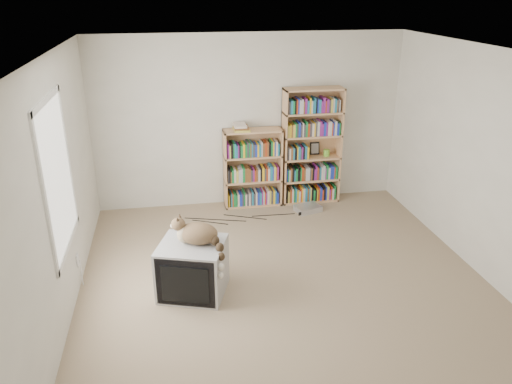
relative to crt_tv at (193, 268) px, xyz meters
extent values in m
cube|color=gray|center=(1.01, -0.14, -0.29)|extent=(4.50, 5.00, 0.01)
cube|color=silver|center=(1.01, 2.36, 0.96)|extent=(4.50, 0.02, 2.50)
cube|color=silver|center=(1.01, -2.64, 0.96)|extent=(4.50, 0.02, 2.50)
cube|color=silver|center=(-1.24, -0.14, 0.96)|extent=(0.02, 5.00, 2.50)
cube|color=silver|center=(3.26, -0.14, 0.96)|extent=(0.02, 5.00, 2.50)
cube|color=white|center=(1.01, -0.14, 2.21)|extent=(4.50, 5.00, 0.02)
cube|color=white|center=(-1.23, 0.06, 1.11)|extent=(0.02, 1.22, 1.52)
cube|color=#A2A3A5|center=(0.00, -0.01, 0.00)|extent=(0.83, 0.79, 0.58)
cube|color=black|center=(-0.09, -0.28, 0.00)|extent=(0.60, 0.22, 0.54)
cube|color=black|center=(-0.10, -0.30, -0.01)|extent=(0.47, 0.17, 0.41)
cube|color=black|center=(0.04, 0.12, -0.01)|extent=(0.49, 0.44, 0.35)
ellipsoid|color=#3D2918|center=(0.07, 0.00, 0.41)|extent=(0.48, 0.38, 0.23)
ellipsoid|color=#3D2918|center=(0.18, -0.03, 0.40)|extent=(0.24, 0.25, 0.17)
ellipsoid|color=tan|center=(-0.07, 0.03, 0.40)|extent=(0.20, 0.20, 0.19)
ellipsoid|color=#3D2918|center=(-0.12, 0.05, 0.51)|extent=(0.18, 0.18, 0.14)
sphere|color=beige|center=(-0.18, 0.07, 0.48)|extent=(0.07, 0.07, 0.06)
cone|color=black|center=(-0.13, 0.02, 0.57)|extent=(0.07, 0.08, 0.07)
cone|color=black|center=(-0.11, 0.10, 0.57)|extent=(0.07, 0.08, 0.07)
cube|color=tan|center=(1.50, 2.20, 0.58)|extent=(0.03, 0.30, 1.73)
cube|color=tan|center=(2.34, 2.20, 0.58)|extent=(0.02, 0.30, 1.73)
cube|color=tan|center=(1.92, 2.34, 0.58)|extent=(0.87, 0.03, 1.73)
cube|color=tan|center=(1.92, 2.20, 1.43)|extent=(0.87, 0.30, 0.02)
cube|color=tan|center=(1.92, 2.20, -0.28)|extent=(0.87, 0.30, 0.03)
cube|color=tan|center=(1.92, 2.20, 0.06)|extent=(0.87, 0.30, 0.03)
cube|color=tan|center=(1.92, 2.20, 0.41)|extent=(0.87, 0.30, 0.02)
cube|color=tan|center=(1.92, 2.20, 0.75)|extent=(0.87, 0.30, 0.02)
cube|color=tan|center=(1.92, 2.20, 1.09)|extent=(0.87, 0.30, 0.02)
cube|color=#A43415|center=(1.92, 2.20, -0.17)|extent=(0.79, 0.24, 0.19)
cube|color=#1C33B6|center=(1.92, 2.20, 0.17)|extent=(0.79, 0.24, 0.19)
cube|color=#157635|center=(1.92, 2.20, 0.51)|extent=(0.79, 0.24, 0.19)
cube|color=beige|center=(1.92, 2.20, 0.86)|extent=(0.79, 0.24, 0.19)
cube|color=black|center=(1.92, 2.20, 1.20)|extent=(0.79, 0.24, 0.19)
cube|color=tan|center=(0.62, 2.20, 0.29)|extent=(0.03, 0.30, 1.17)
cube|color=tan|center=(1.44, 2.20, 0.29)|extent=(0.03, 0.30, 1.17)
cube|color=tan|center=(1.03, 2.34, 0.29)|extent=(0.85, 0.03, 1.17)
cube|color=tan|center=(1.03, 2.20, 0.86)|extent=(0.85, 0.30, 0.02)
cube|color=tan|center=(1.03, 2.20, -0.28)|extent=(0.85, 0.30, 0.03)
cube|color=tan|center=(1.03, 2.20, 0.10)|extent=(0.85, 0.30, 0.03)
cube|color=tan|center=(1.03, 2.20, 0.48)|extent=(0.85, 0.30, 0.02)
cube|color=#A43415|center=(1.03, 2.20, -0.17)|extent=(0.77, 0.24, 0.19)
cube|color=#1C33B6|center=(1.03, 2.20, 0.21)|extent=(0.77, 0.24, 0.19)
cube|color=#157635|center=(1.03, 2.20, 0.59)|extent=(0.77, 0.24, 0.19)
cube|color=#A43415|center=(0.85, 2.19, 0.92)|extent=(0.22, 0.29, 0.09)
cylinder|color=#71BB35|center=(2.15, 2.20, 0.47)|extent=(0.09, 0.09, 0.10)
cube|color=black|center=(2.00, 2.30, 0.51)|extent=(0.14, 0.05, 0.19)
cube|color=silver|center=(1.78, 1.80, -0.25)|extent=(0.42, 0.35, 0.08)
cube|color=silver|center=(-1.23, 0.34, 0.03)|extent=(0.01, 0.08, 0.13)
camera|label=1|loc=(-0.15, -4.65, 2.79)|focal=35.00mm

